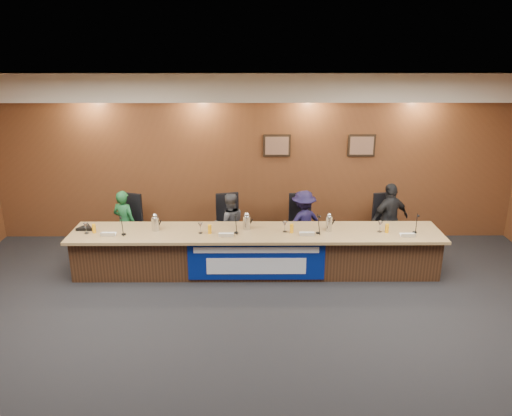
{
  "coord_description": "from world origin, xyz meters",
  "views": [
    {
      "loc": [
        -0.05,
        -5.3,
        3.77
      ],
      "look_at": [
        -0.0,
        2.53,
        1.1
      ],
      "focal_mm": 35.0,
      "sensor_mm": 36.0,
      "label": 1
    }
  ],
  "objects_px": {
    "office_chair_d": "(387,227)",
    "speakerphone": "(85,228)",
    "panelist_c": "(303,223)",
    "panelist_a": "(125,223)",
    "panelist_d": "(390,219)",
    "dais_body": "(256,252)",
    "office_chair_a": "(127,228)",
    "office_chair_b": "(230,227)",
    "carafe_mid": "(247,223)",
    "banner": "(256,261)",
    "panelist_b": "(230,224)",
    "office_chair_c": "(302,227)",
    "carafe_left": "(155,224)",
    "carafe_right": "(329,224)"
  },
  "relations": [
    {
      "from": "panelist_b",
      "to": "office_chair_c",
      "type": "bearing_deg",
      "value": 170.57
    },
    {
      "from": "office_chair_b",
      "to": "banner",
      "type": "bearing_deg",
      "value": -82.6
    },
    {
      "from": "office_chair_c",
      "to": "carafe_right",
      "type": "relative_size",
      "value": 1.88
    },
    {
      "from": "panelist_d",
      "to": "carafe_mid",
      "type": "height_order",
      "value": "panelist_d"
    },
    {
      "from": "office_chair_b",
      "to": "dais_body",
      "type": "bearing_deg",
      "value": -73.69
    },
    {
      "from": "carafe_right",
      "to": "office_chair_c",
      "type": "bearing_deg",
      "value": 111.64
    },
    {
      "from": "panelist_b",
      "to": "carafe_right",
      "type": "bearing_deg",
      "value": 141.77
    },
    {
      "from": "panelist_b",
      "to": "office_chair_d",
      "type": "bearing_deg",
      "value": 168.26
    },
    {
      "from": "panelist_d",
      "to": "office_chair_b",
      "type": "distance_m",
      "value": 2.9
    },
    {
      "from": "dais_body",
      "to": "office_chair_a",
      "type": "distance_m",
      "value": 2.51
    },
    {
      "from": "office_chair_b",
      "to": "office_chair_d",
      "type": "height_order",
      "value": "same"
    },
    {
      "from": "dais_body",
      "to": "panelist_d",
      "type": "bearing_deg",
      "value": 16.83
    },
    {
      "from": "panelist_a",
      "to": "carafe_right",
      "type": "distance_m",
      "value": 3.66
    },
    {
      "from": "office_chair_d",
      "to": "speakerphone",
      "type": "xyz_separation_m",
      "value": [
        -5.26,
        -0.77,
        0.3
      ]
    },
    {
      "from": "panelist_b",
      "to": "speakerphone",
      "type": "distance_m",
      "value": 2.47
    },
    {
      "from": "panelist_a",
      "to": "speakerphone",
      "type": "xyz_separation_m",
      "value": [
        -0.48,
        -0.67,
        0.17
      ]
    },
    {
      "from": "dais_body",
      "to": "carafe_mid",
      "type": "relative_size",
      "value": 26.21
    },
    {
      "from": "panelist_a",
      "to": "panelist_c",
      "type": "distance_m",
      "value": 3.22
    },
    {
      "from": "banner",
      "to": "office_chair_a",
      "type": "relative_size",
      "value": 4.58
    },
    {
      "from": "panelist_c",
      "to": "carafe_left",
      "type": "xyz_separation_m",
      "value": [
        -2.52,
        -0.73,
        0.26
      ]
    },
    {
      "from": "banner",
      "to": "office_chair_a",
      "type": "height_order",
      "value": "banner"
    },
    {
      "from": "panelist_a",
      "to": "office_chair_d",
      "type": "distance_m",
      "value": 4.79
    },
    {
      "from": "office_chair_b",
      "to": "carafe_mid",
      "type": "xyz_separation_m",
      "value": [
        0.32,
        -0.77,
        0.38
      ]
    },
    {
      "from": "panelist_c",
      "to": "speakerphone",
      "type": "height_order",
      "value": "panelist_c"
    },
    {
      "from": "office_chair_b",
      "to": "office_chair_c",
      "type": "distance_m",
      "value": 1.33
    },
    {
      "from": "dais_body",
      "to": "carafe_left",
      "type": "distance_m",
      "value": 1.74
    },
    {
      "from": "panelist_c",
      "to": "carafe_mid",
      "type": "bearing_deg",
      "value": 8.9
    },
    {
      "from": "dais_body",
      "to": "office_chair_d",
      "type": "bearing_deg",
      "value": 18.98
    },
    {
      "from": "carafe_right",
      "to": "office_chair_b",
      "type": "bearing_deg",
      "value": 152.72
    },
    {
      "from": "panelist_c",
      "to": "panelist_d",
      "type": "bearing_deg",
      "value": 155.38
    },
    {
      "from": "carafe_mid",
      "to": "speakerphone",
      "type": "distance_m",
      "value": 2.69
    },
    {
      "from": "panelist_a",
      "to": "panelist_c",
      "type": "xyz_separation_m",
      "value": [
        3.22,
        0.0,
        -0.0
      ]
    },
    {
      "from": "panelist_b",
      "to": "carafe_mid",
      "type": "height_order",
      "value": "panelist_b"
    },
    {
      "from": "panelist_a",
      "to": "office_chair_d",
      "type": "relative_size",
      "value": 2.54
    },
    {
      "from": "dais_body",
      "to": "office_chair_a",
      "type": "xyz_separation_m",
      "value": [
        -2.37,
        0.83,
        0.13
      ]
    },
    {
      "from": "panelist_d",
      "to": "office_chair_d",
      "type": "bearing_deg",
      "value": -113.97
    },
    {
      "from": "carafe_left",
      "to": "speakerphone",
      "type": "distance_m",
      "value": 1.18
    },
    {
      "from": "dais_body",
      "to": "carafe_mid",
      "type": "bearing_deg",
      "value": 159.08
    },
    {
      "from": "panelist_d",
      "to": "panelist_c",
      "type": "bearing_deg",
      "value": -23.97
    },
    {
      "from": "panelist_b",
      "to": "office_chair_a",
      "type": "distance_m",
      "value": 1.9
    },
    {
      "from": "panelist_c",
      "to": "office_chair_a",
      "type": "bearing_deg",
      "value": -26.4
    },
    {
      "from": "office_chair_d",
      "to": "carafe_mid",
      "type": "relative_size",
      "value": 2.1
    },
    {
      "from": "banner",
      "to": "panelist_c",
      "type": "relative_size",
      "value": 1.82
    },
    {
      "from": "office_chair_a",
      "to": "carafe_mid",
      "type": "bearing_deg",
      "value": -1.62
    },
    {
      "from": "carafe_left",
      "to": "panelist_d",
      "type": "bearing_deg",
      "value": 10.09
    },
    {
      "from": "office_chair_b",
      "to": "carafe_mid",
      "type": "distance_m",
      "value": 0.92
    },
    {
      "from": "carafe_left",
      "to": "speakerphone",
      "type": "bearing_deg",
      "value": 177.49
    },
    {
      "from": "panelist_b",
      "to": "panelist_d",
      "type": "height_order",
      "value": "panelist_d"
    },
    {
      "from": "office_chair_d",
      "to": "carafe_mid",
      "type": "bearing_deg",
      "value": -174.1
    },
    {
      "from": "panelist_a",
      "to": "panelist_c",
      "type": "relative_size",
      "value": 1.01
    }
  ]
}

